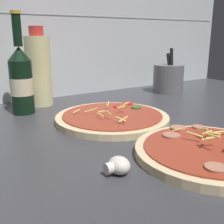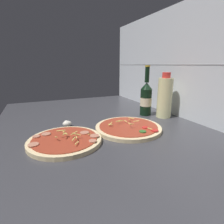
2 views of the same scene
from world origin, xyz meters
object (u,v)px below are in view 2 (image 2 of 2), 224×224
(pizza_near, at_px, (65,140))
(pizza_far, at_px, (128,128))
(beer_bottle, at_px, (146,98))
(mushroom_left, at_px, (67,124))
(oil_bottle, at_px, (165,97))

(pizza_near, height_order, pizza_far, pizza_near)
(pizza_far, bearing_deg, beer_bottle, 129.91)
(mushroom_left, bearing_deg, pizza_far, 58.21)
(pizza_near, distance_m, mushroom_left, 0.18)
(pizza_far, xyz_separation_m, mushroom_left, (-0.15, -0.24, 0.01))
(beer_bottle, distance_m, oil_bottle, 0.10)
(pizza_near, bearing_deg, mushroom_left, 168.03)
(pizza_near, bearing_deg, pizza_far, 94.94)
(pizza_near, relative_size, oil_bottle, 1.12)
(pizza_far, relative_size, beer_bottle, 1.05)
(pizza_far, bearing_deg, oil_bottle, 109.45)
(oil_bottle, relative_size, mushroom_left, 5.69)
(pizza_far, distance_m, mushroom_left, 0.28)
(beer_bottle, height_order, oil_bottle, beer_bottle)
(pizza_near, bearing_deg, oil_bottle, 102.29)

